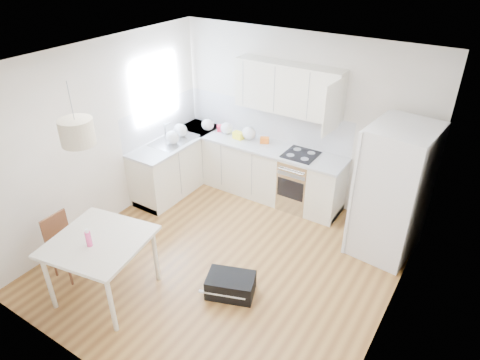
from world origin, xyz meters
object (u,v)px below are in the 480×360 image
(dining_chair, at_px, (68,247))
(gym_bag, at_px, (231,285))
(dining_table, at_px, (100,246))
(refrigerator, at_px, (394,192))

(dining_chair, xyz_separation_m, gym_bag, (1.94, 0.81, -0.30))
(dining_table, distance_m, gym_bag, 1.64)
(refrigerator, xyz_separation_m, dining_table, (-2.62, -2.74, -0.20))
(gym_bag, bearing_deg, dining_table, -168.07)
(refrigerator, relative_size, dining_chair, 2.17)
(dining_chair, distance_m, gym_bag, 2.12)
(refrigerator, bearing_deg, gym_bag, -119.05)
(refrigerator, height_order, dining_table, refrigerator)
(dining_table, xyz_separation_m, dining_chair, (-0.65, 0.00, -0.30))
(dining_table, bearing_deg, refrigerator, 36.33)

